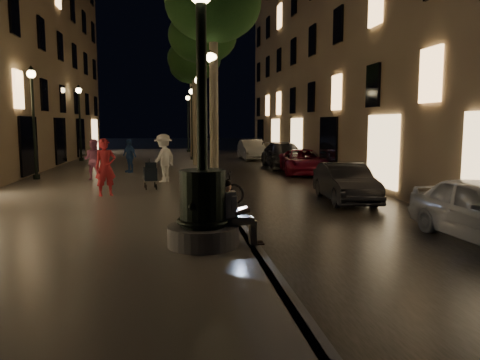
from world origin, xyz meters
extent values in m
plane|color=black|center=(0.00, 15.00, 0.00)|extent=(120.00, 120.00, 0.00)
cube|color=black|center=(3.00, 15.00, 0.01)|extent=(6.00, 45.00, 0.02)
cube|color=slate|center=(-4.00, 15.00, 0.10)|extent=(8.00, 45.00, 0.20)
cube|color=#59595B|center=(0.00, 15.00, 0.10)|extent=(0.25, 45.00, 0.20)
cube|color=#7A624C|center=(10.00, 18.00, 7.50)|extent=(8.00, 36.00, 15.00)
cylinder|color=#59595B|center=(-1.00, 2.00, 0.40)|extent=(1.40, 1.40, 0.40)
cylinder|color=black|center=(-1.00, 2.00, 1.15)|extent=(0.90, 0.90, 1.10)
torus|color=black|center=(-1.00, 2.00, 0.70)|extent=(1.04, 1.04, 0.10)
torus|color=black|center=(-1.00, 2.00, 1.55)|extent=(0.89, 0.89, 0.09)
cylinder|color=black|center=(-1.00, 2.00, 3.30)|extent=(0.20, 0.20, 3.20)
cube|color=gray|center=(-0.45, 2.00, 0.69)|extent=(0.34, 0.23, 0.17)
cube|color=white|center=(-0.51, 2.00, 1.01)|extent=(0.43, 0.25, 0.54)
sphere|color=tan|center=(-0.54, 2.00, 1.36)|extent=(0.20, 0.20, 0.20)
sphere|color=black|center=(-0.55, 2.00, 1.40)|extent=(0.20, 0.20, 0.20)
cube|color=gray|center=(-0.22, 1.91, 0.69)|extent=(0.44, 0.12, 0.13)
cube|color=gray|center=(-0.22, 2.09, 0.69)|extent=(0.44, 0.12, 0.13)
cube|color=gray|center=(-0.01, 1.91, 0.44)|extent=(0.12, 0.11, 0.49)
cube|color=gray|center=(-0.01, 2.09, 0.44)|extent=(0.12, 0.11, 0.49)
cube|color=black|center=(0.08, 1.91, 0.21)|extent=(0.25, 0.10, 0.03)
cube|color=black|center=(0.08, 2.09, 0.21)|extent=(0.25, 0.10, 0.03)
cube|color=black|center=(-0.20, 2.00, 0.76)|extent=(0.23, 0.31, 0.02)
cube|color=black|center=(-0.35, 2.00, 0.87)|extent=(0.08, 0.31, 0.21)
cube|color=#A5C0ED|center=(-0.34, 2.00, 0.87)|extent=(0.06, 0.29, 0.17)
cylinder|color=#6B604C|center=(-0.25, 8.00, 2.70)|extent=(0.28, 0.28, 5.00)
ellipsoid|color=black|center=(-0.25, 8.00, 6.30)|extent=(3.00, 3.00, 2.40)
cylinder|color=#6B604C|center=(-0.20, 14.00, 2.75)|extent=(0.28, 0.28, 5.10)
ellipsoid|color=black|center=(-0.20, 14.00, 6.40)|extent=(3.00, 3.00, 2.40)
cylinder|color=#6B604C|center=(-0.30, 20.00, 2.65)|extent=(0.28, 0.28, 4.90)
ellipsoid|color=black|center=(-0.30, 20.00, 6.20)|extent=(3.00, 3.00, 2.40)
cylinder|color=#6B604C|center=(-0.22, 26.00, 2.80)|extent=(0.28, 0.28, 5.20)
ellipsoid|color=black|center=(-0.22, 26.00, 6.50)|extent=(3.00, 3.00, 2.40)
cylinder|color=black|center=(-0.30, 8.00, 0.30)|extent=(0.28, 0.28, 0.20)
cylinder|color=black|center=(-0.30, 8.00, 2.40)|extent=(0.12, 0.12, 4.40)
sphere|color=#FFD88C|center=(-0.30, 8.00, 4.65)|extent=(0.36, 0.36, 0.36)
cone|color=black|center=(-0.30, 8.00, 4.90)|extent=(0.30, 0.30, 0.22)
cylinder|color=black|center=(-0.30, 16.00, 0.30)|extent=(0.28, 0.28, 0.20)
cylinder|color=black|center=(-0.30, 16.00, 2.40)|extent=(0.12, 0.12, 4.40)
sphere|color=#FFD88C|center=(-0.30, 16.00, 4.65)|extent=(0.36, 0.36, 0.36)
cone|color=black|center=(-0.30, 16.00, 4.90)|extent=(0.30, 0.30, 0.22)
cylinder|color=black|center=(-0.30, 24.00, 0.30)|extent=(0.28, 0.28, 0.20)
cylinder|color=black|center=(-0.30, 24.00, 2.40)|extent=(0.12, 0.12, 4.40)
sphere|color=#FFD88C|center=(-0.30, 24.00, 4.65)|extent=(0.36, 0.36, 0.36)
cone|color=black|center=(-0.30, 24.00, 4.90)|extent=(0.30, 0.30, 0.22)
cylinder|color=black|center=(-0.30, 32.00, 0.30)|extent=(0.28, 0.28, 0.20)
cylinder|color=black|center=(-0.30, 32.00, 2.40)|extent=(0.12, 0.12, 4.40)
sphere|color=#FFD88C|center=(-0.30, 32.00, 4.65)|extent=(0.36, 0.36, 0.36)
cone|color=black|center=(-0.30, 32.00, 4.90)|extent=(0.30, 0.30, 0.22)
cylinder|color=black|center=(-7.40, 14.00, 0.30)|extent=(0.28, 0.28, 0.20)
cylinder|color=black|center=(-7.40, 14.00, 2.40)|extent=(0.12, 0.12, 4.40)
sphere|color=#FFD88C|center=(-7.40, 14.00, 4.65)|extent=(0.36, 0.36, 0.36)
cone|color=black|center=(-7.40, 14.00, 4.90)|extent=(0.30, 0.30, 0.22)
cylinder|color=black|center=(-7.40, 24.00, 0.30)|extent=(0.28, 0.28, 0.20)
cylinder|color=black|center=(-7.40, 24.00, 2.40)|extent=(0.12, 0.12, 4.40)
sphere|color=#FFD88C|center=(-7.40, 24.00, 4.65)|extent=(0.36, 0.36, 0.36)
cone|color=black|center=(-7.40, 24.00, 4.90)|extent=(0.30, 0.30, 0.22)
cube|color=black|center=(-2.41, 10.32, 0.75)|extent=(0.54, 0.80, 0.45)
cube|color=black|center=(-2.36, 9.97, 1.06)|extent=(0.42, 0.22, 0.29)
cylinder|color=black|center=(-2.55, 9.99, 0.30)|extent=(0.06, 0.20, 0.20)
cylinder|color=black|center=(-2.19, 10.04, 0.30)|extent=(0.06, 0.20, 0.20)
cylinder|color=black|center=(-2.62, 10.59, 0.30)|extent=(0.06, 0.20, 0.20)
cylinder|color=black|center=(-2.26, 10.64, 0.30)|extent=(0.06, 0.20, 0.20)
cylinder|color=black|center=(-2.45, 10.72, 1.16)|extent=(0.08, 0.45, 0.28)
imported|color=black|center=(4.08, 7.70, 0.64)|extent=(1.65, 3.97, 1.28)
imported|color=maroon|center=(4.99, 16.17, 0.63)|extent=(2.49, 4.71, 1.26)
imported|color=#2B2B2F|center=(4.81, 19.55, 0.73)|extent=(2.16, 5.09, 1.47)
imported|color=#A9ABA5|center=(4.00, 25.88, 0.71)|extent=(1.53, 4.33, 1.42)
imported|color=red|center=(-3.78, 8.83, 1.15)|extent=(0.81, 0.68, 1.90)
imported|color=#BF6592|center=(-4.93, 13.54, 1.06)|extent=(0.95, 0.80, 1.73)
imported|color=white|center=(-1.96, 12.29, 1.18)|extent=(1.35, 1.45, 1.96)
imported|color=#274D90|center=(-3.69, 16.30, 1.02)|extent=(0.93, 0.98, 1.63)
imported|color=black|center=(-0.40, 6.70, 0.69)|extent=(1.95, 1.08, 0.97)
camera|label=1|loc=(-1.55, -7.01, 2.60)|focal=35.00mm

